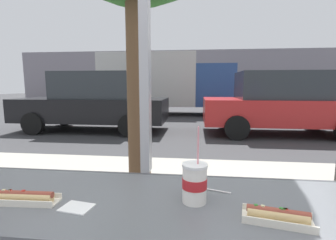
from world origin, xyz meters
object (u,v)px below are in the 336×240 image
(soda_cup_left, at_px, (195,182))
(hotdog_tray_far, at_px, (25,197))
(box_truck, at_px, (164,82))
(parked_car_red, at_px, (280,103))
(parked_car_black, at_px, (94,102))
(hotdog_tray_near, at_px, (277,216))

(soda_cup_left, distance_m, hotdog_tray_far, 0.70)
(hotdog_tray_far, xyz_separation_m, box_truck, (-0.83, 11.08, 0.61))
(hotdog_tray_far, bearing_deg, soda_cup_left, 6.94)
(soda_cup_left, height_order, box_truck, box_truck)
(hotdog_tray_far, bearing_deg, parked_car_red, 64.49)
(parked_car_red, bearing_deg, box_truck, 130.27)
(parked_car_red, bearing_deg, soda_cup_left, -110.54)
(parked_car_red, distance_m, box_truck, 6.09)
(hotdog_tray_far, height_order, parked_car_red, parked_car_red)
(hotdog_tray_far, bearing_deg, parked_car_black, 110.74)
(soda_cup_left, distance_m, hotdog_tray_near, 0.32)
(soda_cup_left, bearing_deg, box_truck, 97.90)
(hotdog_tray_near, xyz_separation_m, box_truck, (-1.82, 11.11, 0.61))
(soda_cup_left, bearing_deg, hotdog_tray_far, -173.06)
(hotdog_tray_near, height_order, parked_car_red, parked_car_red)
(hotdog_tray_far, relative_size, box_truck, 0.04)
(hotdog_tray_far, relative_size, parked_car_black, 0.06)
(soda_cup_left, xyz_separation_m, parked_car_black, (-3.14, 6.37, -0.12))
(soda_cup_left, xyz_separation_m, box_truck, (-1.53, 10.99, 0.55))
(parked_car_black, height_order, box_truck, box_truck)
(soda_cup_left, xyz_separation_m, hotdog_tray_far, (-0.69, -0.08, -0.06))
(hotdog_tray_near, distance_m, box_truck, 11.27)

